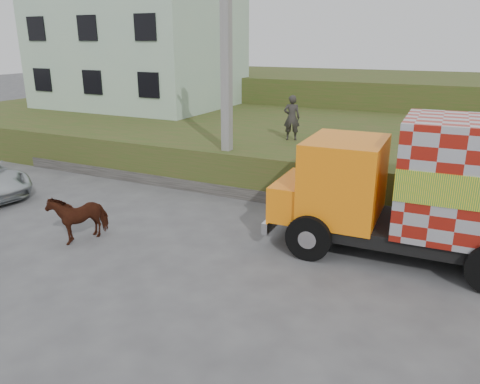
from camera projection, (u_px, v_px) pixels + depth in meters
The scene contains 9 objects.
ground at pixel (180, 244), 12.37m from camera, with size 120.00×120.00×0.00m, color #474749.
embankment at pixel (304, 144), 20.67m from camera, with size 40.00×12.00×1.50m, color #334F1A.
embankment_far at pixel (364, 98), 30.67m from camera, with size 40.00×12.00×3.00m, color #334F1A.
retaining_strip at pixel (198, 185), 16.73m from camera, with size 16.00×0.50×0.40m, color #595651.
building at pixel (140, 52), 26.68m from camera, with size 10.00×8.00×6.00m, color #ABC7AA.
utility_pole at pixel (226, 74), 15.45m from camera, with size 1.20×0.30×8.00m.
cargo_truck at pixel (458, 192), 10.80m from camera, with size 7.90×2.96×3.49m.
cow at pixel (79, 216), 12.56m from camera, with size 0.69×1.51×1.28m, color #37110D.
pedestrian at pixel (292, 118), 17.65m from camera, with size 0.62×0.40×1.69m, color #302C2A.
Camera 1 is at (6.42, -9.47, 5.14)m, focal length 35.00 mm.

